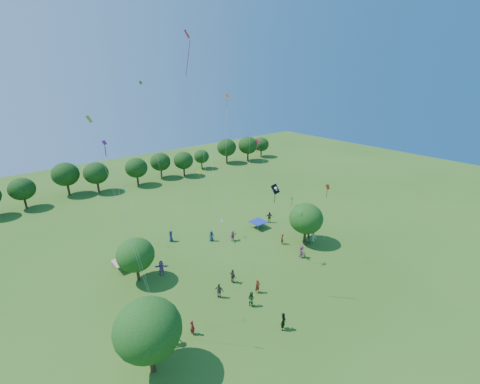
# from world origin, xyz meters

# --- Properties ---
(ground) EXTENTS (160.00, 160.00, 0.00)m
(ground) POSITION_xyz_m (0.00, 0.00, 0.00)
(ground) COLOR #3A661E
(near_tree_west) EXTENTS (5.37, 5.37, 6.80)m
(near_tree_west) POSITION_xyz_m (-13.82, 8.63, 4.38)
(near_tree_west) COLOR #422B19
(near_tree_west) RESTS_ON ground
(near_tree_north) EXTENTS (4.34, 4.34, 5.43)m
(near_tree_north) POSITION_xyz_m (-9.67, 21.23, 3.48)
(near_tree_north) COLOR #422B19
(near_tree_north) RESTS_ON ground
(near_tree_east) EXTENTS (4.79, 4.79, 5.98)m
(near_tree_east) POSITION_xyz_m (12.59, 14.54, 3.81)
(near_tree_east) COLOR #422B19
(near_tree_east) RESTS_ON ground
(treeline) EXTENTS (88.01, 8.77, 6.77)m
(treeline) POSITION_xyz_m (-1.73, 55.43, 4.09)
(treeline) COLOR #422B19
(treeline) RESTS_ON ground
(tent_red_stripe) EXTENTS (2.20, 2.20, 1.10)m
(tent_red_stripe) POSITION_xyz_m (-10.11, 24.78, 1.04)
(tent_red_stripe) COLOR red
(tent_red_stripe) RESTS_ON ground
(tent_blue) EXTENTS (2.20, 2.20, 1.10)m
(tent_blue) POSITION_xyz_m (10.61, 22.24, 1.04)
(tent_blue) COLOR #182D9D
(tent_blue) RESTS_ON ground
(man_in_black) EXTENTS (0.84, 0.75, 1.89)m
(man_in_black) POSITION_xyz_m (-2.15, 4.91, 0.94)
(man_in_black) COLOR black
(man_in_black) RESTS_ON ground
(crowd_person_0) EXTENTS (0.84, 0.99, 1.77)m
(crowd_person_0) POSITION_xyz_m (-10.85, 13.58, 0.88)
(crowd_person_0) COLOR navy
(crowd_person_0) RESTS_ON ground
(crowd_person_1) EXTENTS (0.69, 0.57, 1.59)m
(crowd_person_1) POSITION_xyz_m (9.73, 16.29, 0.80)
(crowd_person_1) COLOR maroon
(crowd_person_1) RESTS_ON ground
(crowd_person_2) EXTENTS (0.98, 0.69, 1.81)m
(crowd_person_2) POSITION_xyz_m (-10.99, 14.93, 0.90)
(crowd_person_2) COLOR #2B6640
(crowd_person_2) RESTS_ON ground
(crowd_person_3) EXTENTS (1.34, 1.01, 1.87)m
(crowd_person_3) POSITION_xyz_m (-11.28, 10.14, 0.93)
(crowd_person_3) COLOR #C7AE9F
(crowd_person_3) RESTS_ON ground
(crowd_person_4) EXTENTS (0.49, 1.04, 1.76)m
(crowd_person_4) POSITION_xyz_m (-1.33, 13.73, 0.88)
(crowd_person_4) COLOR #3D3531
(crowd_person_4) RESTS_ON ground
(crowd_person_5) EXTENTS (1.78, 1.51, 1.87)m
(crowd_person_5) POSITION_xyz_m (-6.96, 20.60, 0.93)
(crowd_person_5) COLOR #A965AE
(crowd_person_5) RESTS_ON ground
(crowd_person_6) EXTENTS (0.91, 0.76, 1.61)m
(crowd_person_6) POSITION_xyz_m (2.45, 23.50, 0.81)
(crowd_person_6) COLOR navy
(crowd_person_6) RESTS_ON ground
(crowd_person_7) EXTENTS (0.65, 0.42, 1.71)m
(crowd_person_7) POSITION_xyz_m (-0.35, 10.53, 0.86)
(crowd_person_7) COLOR maroon
(crowd_person_7) RESTS_ON ground
(crowd_person_8) EXTENTS (0.65, 0.94, 1.74)m
(crowd_person_8) POSITION_xyz_m (-2.29, 9.41, 0.87)
(crowd_person_8) COLOR #306129
(crowd_person_8) RESTS_ON ground
(crowd_person_9) EXTENTS (0.85, 1.32, 1.87)m
(crowd_person_9) POSITION_xyz_m (13.87, 13.91, 0.93)
(crowd_person_9) COLOR beige
(crowd_person_9) RESTS_ON ground
(crowd_person_10) EXTENTS (0.97, 1.12, 1.76)m
(crowd_person_10) POSITION_xyz_m (-4.13, 12.59, 0.88)
(crowd_person_10) COLOR #483E3A
(crowd_person_10) RESTS_ON ground
(crowd_person_11) EXTENTS (1.59, 0.89, 1.61)m
(crowd_person_11) POSITION_xyz_m (4.89, 21.53, 0.81)
(crowd_person_11) COLOR #9F5D82
(crowd_person_11) RESTS_ON ground
(crowd_person_12) EXTENTS (0.70, 0.94, 1.69)m
(crowd_person_12) POSITION_xyz_m (-2.17, 27.15, 0.85)
(crowd_person_12) COLOR #1A284B
(crowd_person_12) RESTS_ON ground
(crowd_person_13) EXTENTS (0.49, 0.66, 1.60)m
(crowd_person_13) POSITION_xyz_m (-9.18, 9.94, 0.80)
(crowd_person_13) COLOR maroon
(crowd_person_13) RESTS_ON ground
(crowd_person_14) EXTENTS (0.99, 0.85, 1.77)m
(crowd_person_14) POSITION_xyz_m (12.54, 13.92, 0.89)
(crowd_person_14) COLOR #25582A
(crowd_person_14) RESTS_ON ground
(crowd_person_15) EXTENTS (1.24, 0.62, 1.84)m
(crowd_person_15) POSITION_xyz_m (-6.85, 25.83, 0.92)
(crowd_person_15) COLOR #ACA08A
(crowd_person_15) RESTS_ON ground
(crowd_person_16) EXTENTS (1.21, 1.08, 1.92)m
(crowd_person_16) POSITION_xyz_m (13.25, 22.48, 0.96)
(crowd_person_16) COLOR #3F3532
(crowd_person_16) RESTS_ON ground
(crowd_person_17) EXTENTS (1.14, 1.76, 1.78)m
(crowd_person_17) POSITION_xyz_m (9.08, 12.15, 0.89)
(crowd_person_17) COLOR #A86288
(crowd_person_17) RESTS_ON ground
(pirate_kite) EXTENTS (1.26, 0.84, 9.29)m
(pirate_kite) POSITION_xyz_m (5.44, 13.88, 10.00)
(pirate_kite) COLOR black
(red_high_kite) EXTENTS (2.39, 1.56, 25.29)m
(red_high_kite) POSITION_xyz_m (-4.63, 14.83, 21.35)
(red_high_kite) COLOR red
(small_kite_0) EXTENTS (3.14, 1.80, 9.26)m
(small_kite_0) POSITION_xyz_m (10.81, 10.27, 9.07)
(small_kite_0) COLOR red
(small_kite_1) EXTENTS (2.35, 5.02, 11.10)m
(small_kite_1) POSITION_xyz_m (5.53, 27.12, 9.16)
(small_kite_1) COLOR #FFAA0D
(small_kite_2) EXTENTS (2.02, 6.04, 18.61)m
(small_kite_2) POSITION_xyz_m (-12.97, 15.92, 15.44)
(small_kite_2) COLOR gold
(small_kite_3) EXTENTS (0.69, 1.68, 5.48)m
(small_kite_3) POSITION_xyz_m (11.54, 16.59, 5.92)
(small_kite_3) COLOR #188731
(small_kite_4) EXTENTS (1.75, 2.18, 13.15)m
(small_kite_4) POSITION_xyz_m (12.06, 26.15, 11.26)
(small_kite_4) COLOR blue
(small_kite_5) EXTENTS (2.32, 1.41, 17.29)m
(small_kite_5) POSITION_xyz_m (-13.05, 12.52, 12.96)
(small_kite_5) COLOR #9B1988
(small_kite_6) EXTENTS (2.21, 2.70, 5.15)m
(small_kite_6) POSITION_xyz_m (0.35, 17.91, 5.17)
(small_kite_6) COLOR white
(small_kite_7) EXTENTS (1.07, 6.97, 8.24)m
(small_kite_7) POSITION_xyz_m (-6.84, 28.39, 7.47)
(small_kite_7) COLOR #0BAFB2
(small_kite_8) EXTENTS (4.33, 2.64, 13.57)m
(small_kite_8) POSITION_xyz_m (8.54, 19.71, 12.58)
(small_kite_8) COLOR red
(small_kite_9) EXTENTS (2.01, 1.26, 19.45)m
(small_kite_9) POSITION_xyz_m (3.31, 20.73, 15.51)
(small_kite_9) COLOR #FF620D
(small_kite_10) EXTENTS (1.99, 2.66, 9.05)m
(small_kite_10) POSITION_xyz_m (2.49, 25.54, 8.88)
(small_kite_10) COLOR #FCFF16
(small_kite_11) EXTENTS (1.47, 3.80, 20.90)m
(small_kite_11) POSITION_xyz_m (-3.44, 27.11, 15.03)
(small_kite_11) COLOR #328718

